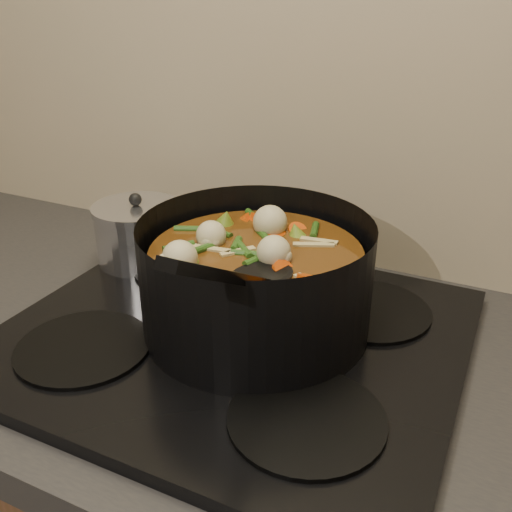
% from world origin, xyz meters
% --- Properties ---
extents(stovetop, '(0.62, 0.54, 0.03)m').
position_xyz_m(stovetop, '(0.00, 1.93, 0.92)').
color(stovetop, black).
rests_on(stovetop, counter).
extents(stockpot, '(0.38, 0.46, 0.23)m').
position_xyz_m(stockpot, '(0.02, 1.95, 1.00)').
color(stockpot, black).
rests_on(stockpot, stovetop).
extents(saucepan, '(0.15, 0.15, 0.12)m').
position_xyz_m(saucepan, '(-0.25, 2.06, 0.98)').
color(saucepan, silver).
rests_on(saucepan, stovetop).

